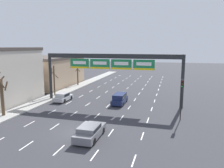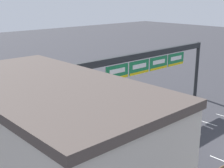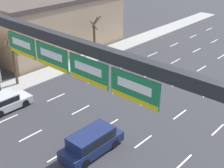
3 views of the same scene
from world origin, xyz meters
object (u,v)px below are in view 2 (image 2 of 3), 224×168
tree_bare_closest (145,153)px  tree_bare_second (3,91)px  car_silver (100,130)px  tree_bare_third (53,108)px  suv_navy (153,105)px  sign_gantry (147,63)px

tree_bare_closest → tree_bare_second: 23.68m
car_silver → tree_bare_third: 5.19m
car_silver → tree_bare_closest: size_ratio=0.72×
tree_bare_third → suv_navy: bearing=-10.4°
tree_bare_second → tree_bare_third: (0.35, -11.14, 0.63)m
suv_navy → car_silver: size_ratio=1.15×
tree_bare_closest → tree_bare_third: 12.53m
sign_gantry → tree_bare_third: (-11.45, 2.40, -3.39)m
car_silver → tree_bare_third: (-3.40, 3.16, 2.31)m
tree_bare_second → suv_navy: bearing=-45.6°
car_silver → tree_bare_second: tree_bare_second is taller
tree_bare_closest → tree_bare_third: tree_bare_closest is taller
tree_bare_closest → car_silver: bearing=68.8°
suv_navy → tree_bare_third: bearing=169.6°
tree_bare_closest → tree_bare_second: bearing=90.3°
suv_navy → car_silver: (-9.47, -0.81, -0.16)m
suv_navy → car_silver: 9.51m
tree_bare_third → tree_bare_second: bearing=91.8°
tree_bare_closest → tree_bare_second: tree_bare_closest is taller
suv_navy → tree_bare_second: bearing=134.4°
tree_bare_second → sign_gantry: bearing=-48.9°
sign_gantry → tree_bare_third: 12.18m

